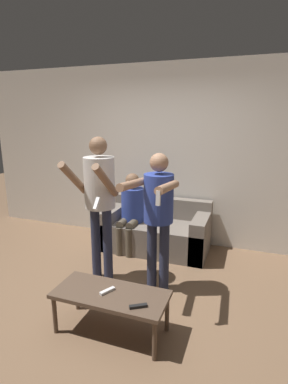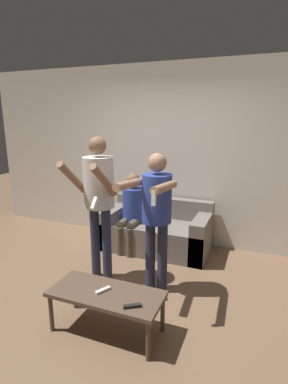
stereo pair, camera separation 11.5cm
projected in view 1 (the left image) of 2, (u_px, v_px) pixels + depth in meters
The scene contains 9 objects.
ground_plane at pixel (114, 304), 3.17m from camera, with size 14.00×14.00×0.00m, color brown.
wall_back at pixel (166, 155), 4.59m from camera, with size 6.40×0.06×2.70m.
couch at pixel (156, 231), 4.46m from camera, with size 1.53×0.78×0.72m.
person_standing_left at pixel (99, 193), 3.40m from camera, with size 0.47×0.66×1.72m.
person_standing_right at pixel (158, 208), 3.18m from camera, with size 0.44×0.78×1.56m.
person_seated at pixel (131, 209), 4.37m from camera, with size 0.33×0.54×1.14m.
coffee_table at pixel (111, 297), 2.68m from camera, with size 1.03×0.45×0.40m.
remote_near at pixel (138, 306), 2.46m from camera, with size 0.15×0.11×0.02m.
remote_far at pixel (107, 291), 2.67m from camera, with size 0.10×0.15×0.02m.
Camera 1 is at (1.25, -2.51, 1.92)m, focal length 28.00 mm.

